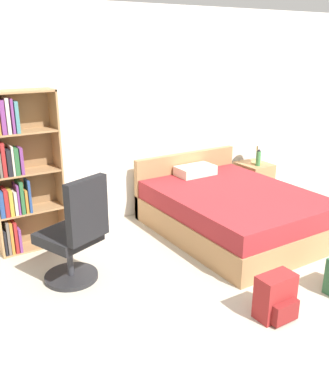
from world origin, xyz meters
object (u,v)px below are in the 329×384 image
(bed, at_px, (230,210))
(table_lamp, at_px, (258,139))
(water_bottle, at_px, (258,158))
(bookshelf, at_px, (17,173))
(backpack_red, at_px, (276,298))
(nightstand, at_px, (253,180))
(office_chair, at_px, (75,236))

(bed, bearing_deg, table_lamp, 33.82)
(table_lamp, distance_m, water_bottle, 0.27)
(table_lamp, height_order, water_bottle, table_lamp)
(bookshelf, xyz_separation_m, backpack_red, (1.41, -2.38, -0.69))
(bookshelf, height_order, table_lamp, bookshelf)
(nightstand, bearing_deg, bed, -145.26)
(water_bottle, relative_size, backpack_red, 0.61)
(office_chair, height_order, backpack_red, office_chair)
(office_chair, distance_m, backpack_red, 1.85)
(bookshelf, bearing_deg, office_chair, -76.34)
(water_bottle, bearing_deg, bed, -148.41)
(office_chair, bearing_deg, nightstand, 16.42)
(bookshelf, xyz_separation_m, water_bottle, (3.28, -0.19, -0.26))
(bed, relative_size, water_bottle, 8.76)
(office_chair, relative_size, nightstand, 2.09)
(bookshelf, distance_m, backpack_red, 2.85)
(bed, xyz_separation_m, water_bottle, (1.06, 0.65, 0.34))
(nightstand, relative_size, backpack_red, 1.33)
(office_chair, xyz_separation_m, water_bottle, (3.04, 0.79, 0.14))
(office_chair, xyz_separation_m, nightstand, (3.09, 0.91, -0.22))
(table_lamp, bearing_deg, office_chair, -163.92)
(office_chair, xyz_separation_m, table_lamp, (3.11, 0.90, 0.39))
(bookshelf, distance_m, water_bottle, 3.30)
(table_lamp, bearing_deg, backpack_red, -130.19)
(bed, relative_size, table_lamp, 4.54)
(nightstand, bearing_deg, bookshelf, 178.82)
(table_lamp, relative_size, backpack_red, 1.18)
(office_chair, height_order, nightstand, office_chair)
(bed, height_order, nightstand, bed)
(bookshelf, bearing_deg, nightstand, -1.18)
(table_lamp, bearing_deg, water_bottle, -122.55)
(backpack_red, bearing_deg, water_bottle, 49.49)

